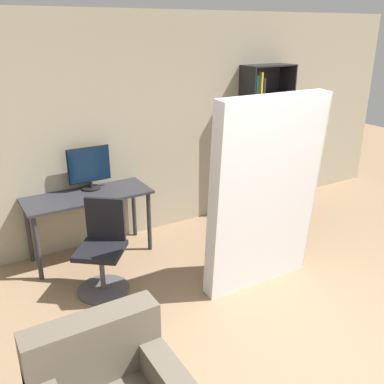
{
  "coord_description": "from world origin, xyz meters",
  "views": [
    {
      "loc": [
        -2.24,
        -1.45,
        2.49
      ],
      "look_at": [
        -0.32,
        1.78,
        1.05
      ],
      "focal_mm": 40.0,
      "sensor_mm": 36.0,
      "label": 1
    }
  ],
  "objects_px": {
    "office_chair": "(103,255)",
    "mattress_near": "(266,196)",
    "bookshelf": "(257,144)",
    "monitor": "(89,167)"
  },
  "relations": [
    {
      "from": "monitor",
      "to": "bookshelf",
      "type": "distance_m",
      "value": 2.42
    },
    {
      "from": "office_chair",
      "to": "mattress_near",
      "type": "xyz_separation_m",
      "value": [
        1.43,
        -0.73,
        0.6
      ]
    },
    {
      "from": "bookshelf",
      "to": "mattress_near",
      "type": "xyz_separation_m",
      "value": [
        -1.2,
        -1.6,
        0.0
      ]
    },
    {
      "from": "monitor",
      "to": "bookshelf",
      "type": "height_order",
      "value": "bookshelf"
    },
    {
      "from": "monitor",
      "to": "mattress_near",
      "type": "distance_m",
      "value": 2.03
    },
    {
      "from": "monitor",
      "to": "office_chair",
      "type": "xyz_separation_m",
      "value": [
        -0.21,
        -0.89,
        -0.64
      ]
    },
    {
      "from": "office_chair",
      "to": "mattress_near",
      "type": "bearing_deg",
      "value": -26.99
    },
    {
      "from": "mattress_near",
      "to": "bookshelf",
      "type": "bearing_deg",
      "value": 53.29
    },
    {
      "from": "bookshelf",
      "to": "mattress_near",
      "type": "bearing_deg",
      "value": -126.71
    },
    {
      "from": "bookshelf",
      "to": "mattress_near",
      "type": "distance_m",
      "value": 2.0
    }
  ]
}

